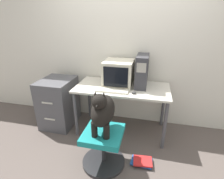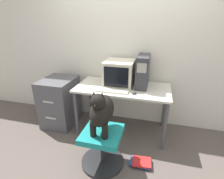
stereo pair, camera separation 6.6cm
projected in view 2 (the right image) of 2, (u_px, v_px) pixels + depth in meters
name	position (u px, v px, depth m)	size (l,w,h in m)	color
ground_plane	(117.00, 143.00, 2.62)	(12.00, 12.00, 0.00)	#564C47
wall_back	(129.00, 47.00, 2.81)	(8.00, 0.05, 2.60)	silver
desk	(123.00, 93.00, 2.68)	(1.41, 0.70, 0.77)	beige
crt_monitor	(119.00, 73.00, 2.68)	(0.44, 0.45, 0.37)	beige
pc_tower	(143.00, 71.00, 2.59)	(0.17, 0.44, 0.47)	#333338
keyboard	(112.00, 91.00, 2.48)	(0.47, 0.15, 0.03)	beige
computer_mouse	(134.00, 93.00, 2.39)	(0.07, 0.04, 0.03)	#333333
office_chair	(102.00, 146.00, 2.18)	(0.54, 0.54, 0.48)	#262628
dog	(101.00, 110.00, 1.98)	(0.26, 0.47, 0.56)	black
filing_cabinet	(60.00, 102.00, 3.00)	(0.51, 0.63, 0.81)	#4C4C51
book_stack_floor	(141.00, 162.00, 2.23)	(0.28, 0.21, 0.06)	#262628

